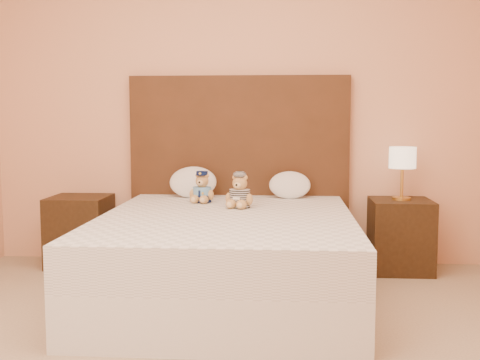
% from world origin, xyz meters
% --- Properties ---
extents(bed, '(1.60, 2.00, 0.55)m').
position_xyz_m(bed, '(0.00, 1.20, 0.28)').
color(bed, white).
rests_on(bed, ground).
extents(headboard, '(1.75, 0.08, 1.50)m').
position_xyz_m(headboard, '(0.00, 2.21, 0.75)').
color(headboard, '#492916').
rests_on(headboard, ground).
extents(nightstand_left, '(0.45, 0.45, 0.55)m').
position_xyz_m(nightstand_left, '(-1.25, 2.00, 0.28)').
color(nightstand_left, '#332010').
rests_on(nightstand_left, ground).
extents(nightstand_right, '(0.45, 0.45, 0.55)m').
position_xyz_m(nightstand_right, '(1.25, 2.00, 0.28)').
color(nightstand_right, '#332010').
rests_on(nightstand_right, ground).
extents(lamp, '(0.20, 0.20, 0.40)m').
position_xyz_m(lamp, '(1.25, 2.00, 0.85)').
color(lamp, gold).
rests_on(lamp, nightstand_right).
extents(teddy_police, '(0.23, 0.22, 0.23)m').
position_xyz_m(teddy_police, '(-0.24, 1.75, 0.66)').
color(teddy_police, '#C0854A').
rests_on(teddy_police, bed).
extents(teddy_prisoner, '(0.26, 0.25, 0.23)m').
position_xyz_m(teddy_prisoner, '(0.06, 1.51, 0.67)').
color(teddy_prisoner, '#C0854A').
rests_on(teddy_prisoner, bed).
extents(pillow_left, '(0.37, 0.24, 0.26)m').
position_xyz_m(pillow_left, '(-0.35, 2.03, 0.68)').
color(pillow_left, white).
rests_on(pillow_left, bed).
extents(pillow_right, '(0.32, 0.21, 0.23)m').
position_xyz_m(pillow_right, '(0.41, 2.03, 0.66)').
color(pillow_right, white).
rests_on(pillow_right, bed).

